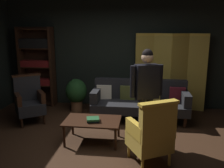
% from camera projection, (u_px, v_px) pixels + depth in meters
% --- Properties ---
extents(ground_plane, '(10.00, 10.00, 0.00)m').
position_uv_depth(ground_plane, '(106.00, 147.00, 4.36)').
color(ground_plane, '#331E11').
extents(back_wall, '(7.20, 0.10, 2.80)m').
position_uv_depth(back_wall, '(120.00, 53.00, 6.41)').
color(back_wall, black).
rests_on(back_wall, ground_plane).
extents(folding_screen, '(1.73, 0.23, 1.90)m').
position_uv_depth(folding_screen, '(170.00, 71.00, 6.11)').
color(folding_screen, '#B29338').
rests_on(folding_screen, ground_plane).
extents(bookshelf, '(0.90, 0.32, 2.05)m').
position_uv_depth(bookshelf, '(37.00, 64.00, 6.49)').
color(bookshelf, black).
rests_on(bookshelf, ground_plane).
extents(velvet_couch, '(2.12, 0.78, 0.88)m').
position_uv_depth(velvet_couch, '(140.00, 99.00, 5.60)').
color(velvet_couch, black).
rests_on(velvet_couch, ground_plane).
extents(coffee_table, '(1.00, 0.64, 0.42)m').
position_uv_depth(coffee_table, '(92.00, 122.00, 4.48)').
color(coffee_table, black).
rests_on(coffee_table, ground_plane).
extents(armchair_gilt_accent, '(0.79, 0.78, 1.04)m').
position_uv_depth(armchair_gilt_accent, '(152.00, 134.00, 3.73)').
color(armchair_gilt_accent, gold).
rests_on(armchair_gilt_accent, ground_plane).
extents(armchair_wing_left, '(0.81, 0.80, 1.04)m').
position_uv_depth(armchair_wing_left, '(29.00, 100.00, 5.41)').
color(armchair_wing_left, black).
rests_on(armchair_wing_left, ground_plane).
extents(standing_figure, '(0.55, 0.34, 1.70)m').
position_uv_depth(standing_figure, '(146.00, 88.00, 4.26)').
color(standing_figure, black).
rests_on(standing_figure, ground_plane).
extents(potted_plant, '(0.52, 0.52, 0.81)m').
position_uv_depth(potted_plant, '(76.00, 93.00, 6.10)').
color(potted_plant, brown).
rests_on(potted_plant, ground_plane).
extents(book_navy_cloth, '(0.22, 0.19, 0.03)m').
position_uv_depth(book_navy_cloth, '(93.00, 121.00, 4.40)').
color(book_navy_cloth, navy).
rests_on(book_navy_cloth, coffee_table).
extents(book_green_cloth, '(0.26, 0.25, 0.04)m').
position_uv_depth(book_green_cloth, '(93.00, 119.00, 4.39)').
color(book_green_cloth, '#1E4C28').
rests_on(book_green_cloth, book_navy_cloth).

